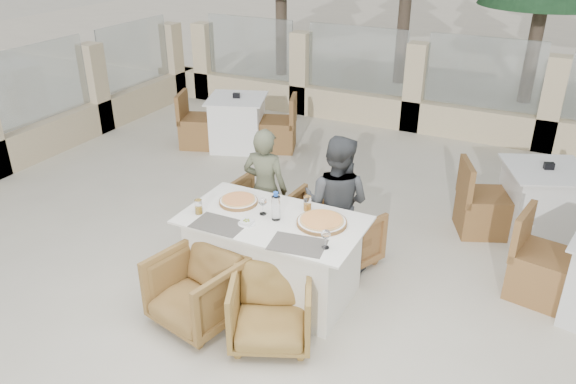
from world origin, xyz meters
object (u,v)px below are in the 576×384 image
at_px(armchair_far_left, 262,215).
at_px(pizza_left, 238,201).
at_px(beer_glass_right, 307,203).
at_px(bg_table_b, 541,202).
at_px(pizza_right, 322,221).
at_px(diner_left, 265,189).
at_px(water_bottle, 276,206).
at_px(bg_table_a, 238,123).
at_px(wine_glass_corner, 326,238).
at_px(diner_right, 336,204).
at_px(olive_dish, 247,222).
at_px(wine_glass_centre, 263,205).
at_px(beer_glass_left, 199,207).
at_px(armchair_near_right, 271,309).
at_px(armchair_far_right, 341,236).
at_px(armchair_near_left, 197,290).
at_px(dining_table, 273,256).

bearing_deg(armchair_far_left, pizza_left, 102.52).
distance_m(beer_glass_right, bg_table_b, 2.75).
bearing_deg(pizza_right, diner_left, 145.52).
xyz_separation_m(water_bottle, bg_table_a, (-2.20, 2.96, -0.52)).
relative_size(wine_glass_corner, diner_right, 0.13).
xyz_separation_m(pizza_left, diner_left, (-0.04, 0.59, -0.14)).
xyz_separation_m(pizza_right, olive_dish, (-0.58, -0.29, -0.01)).
bearing_deg(wine_glass_centre, beer_glass_right, 36.93).
bearing_deg(beer_glass_left, armchair_near_right, -22.51).
xyz_separation_m(diner_right, bg_table_a, (-2.50, 2.31, -0.30)).
distance_m(beer_glass_right, armchair_far_left, 0.97).
distance_m(pizza_left, olive_dish, 0.41).
bearing_deg(wine_glass_centre, armchair_far_left, 120.46).
height_order(water_bottle, armchair_far_right, water_bottle).
distance_m(wine_glass_centre, beer_glass_right, 0.40).
bearing_deg(olive_dish, wine_glass_corner, -3.91).
xyz_separation_m(pizza_left, diner_right, (0.76, 0.54, -0.11)).
bearing_deg(olive_dish, bg_table_b, 47.18).
xyz_separation_m(armchair_far_right, armchair_near_right, (-0.08, -1.33, 0.00)).
distance_m(pizza_right, armchair_near_left, 1.21).
bearing_deg(olive_dish, pizza_left, 130.88).
bearing_deg(olive_dish, beer_glass_right, 51.95).
height_order(wine_glass_corner, diner_right, diner_right).
bearing_deg(wine_glass_centre, olive_dish, -100.20).
distance_m(wine_glass_corner, beer_glass_right, 0.65).
bearing_deg(bg_table_a, armchair_far_left, -73.75).
bearing_deg(wine_glass_corner, armchair_far_left, 139.80).
height_order(wine_glass_corner, bg_table_b, wine_glass_corner).
height_order(pizza_right, bg_table_a, pizza_right).
bearing_deg(armchair_near_left, wine_glass_corner, 35.80).
bearing_deg(pizza_left, dining_table, -16.49).
relative_size(water_bottle, wine_glass_corner, 1.44).
bearing_deg(diner_right, pizza_left, 33.75).
bearing_deg(pizza_right, dining_table, -165.73).
xyz_separation_m(dining_table, armchair_far_right, (0.37, 0.74, -0.08)).
xyz_separation_m(wine_glass_corner, armchair_far_right, (-0.23, 0.97, -0.56)).
distance_m(dining_table, beer_glass_right, 0.57).
bearing_deg(pizza_left, bg_table_b, 40.12).
xyz_separation_m(dining_table, diner_left, (-0.47, 0.72, 0.26)).
xyz_separation_m(wine_glass_centre, beer_glass_right, (0.32, 0.24, -0.02)).
bearing_deg(beer_glass_right, armchair_near_right, -84.44).
bearing_deg(beer_glass_right, beer_glass_left, -150.06).
relative_size(dining_table, diner_left, 1.23).
height_order(armchair_near_left, bg_table_b, bg_table_b).
bearing_deg(armchair_far_left, armchair_near_left, 99.34).
distance_m(olive_dish, armchair_near_right, 0.78).
bearing_deg(armchair_near_right, diner_left, 96.38).
distance_m(beer_glass_left, armchair_near_left, 0.73).
relative_size(beer_glass_right, armchair_far_right, 0.21).
bearing_deg(wine_glass_centre, pizza_left, 164.20).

